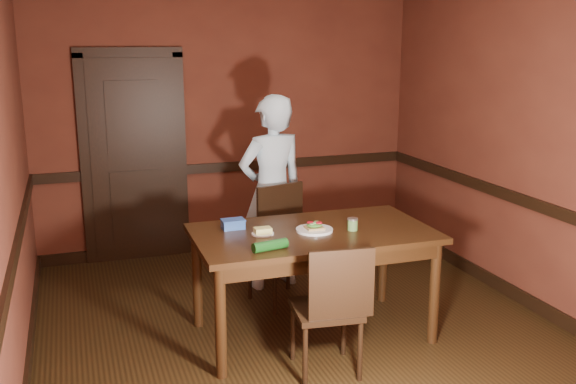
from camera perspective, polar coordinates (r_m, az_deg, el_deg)
floor at (r=5.11m, az=1.31°, el=-12.41°), size 4.00×4.50×0.01m
wall_back at (r=6.81m, az=-5.24°, el=6.00°), size 4.00×0.02×2.70m
wall_front at (r=2.75m, az=17.99°, el=-5.88°), size 4.00×0.02×2.70m
wall_left at (r=4.42m, az=-23.74°, el=0.81°), size 0.02×4.50×2.70m
wall_right at (r=5.68m, az=20.70°, el=3.69°), size 0.02×4.50×2.70m
dado_back at (r=6.87m, az=-5.13°, el=2.26°), size 4.00×0.03×0.10m
dado_left at (r=4.53m, az=-23.02°, el=-4.74°), size 0.03×4.50×0.10m
dado_right at (r=5.76m, az=20.22°, el=-0.72°), size 0.03×4.50×0.10m
baseboard_back at (r=7.08m, az=-4.98°, el=-4.43°), size 4.00×0.03×0.12m
baseboard_left at (r=4.84m, az=-22.08°, el=-14.24°), size 0.03×4.50×0.12m
baseboard_right at (r=6.01m, az=19.56°, el=-8.51°), size 0.03×4.50×0.12m
door at (r=6.65m, az=-13.52°, el=3.24°), size 1.05×0.07×2.20m
dining_table at (r=4.94m, az=2.19°, el=-8.09°), size 1.79×1.02×0.83m
chair_far at (r=5.50m, az=-0.57°, el=-4.87°), size 0.57×0.57×1.00m
chair_near at (r=4.41m, az=3.38°, el=-10.15°), size 0.48×0.48×0.93m
person at (r=5.77m, az=-1.46°, el=-0.06°), size 0.71×0.54×1.76m
sandwich_plate at (r=4.78m, az=2.36°, el=-3.26°), size 0.28×0.28×0.07m
sauce_jar at (r=4.82m, az=5.76°, el=-2.86°), size 0.08×0.08×0.09m
cheese_saucer at (r=4.70m, az=-2.26°, el=-3.55°), size 0.16×0.16×0.05m
food_tub at (r=4.85m, az=-4.91°, el=-2.85°), size 0.18×0.12×0.07m
wrapped_veg at (r=4.35m, az=-1.60°, el=-4.77°), size 0.26×0.12×0.07m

